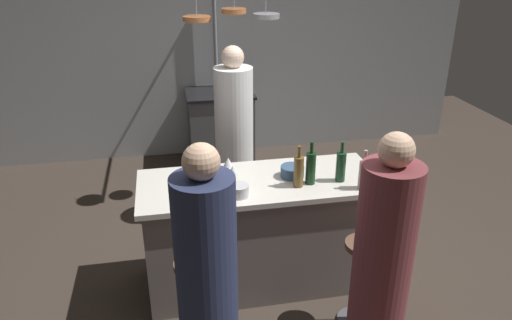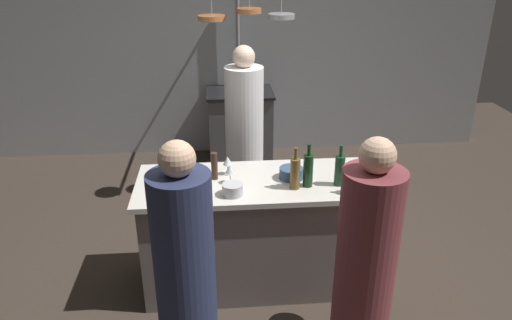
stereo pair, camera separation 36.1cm
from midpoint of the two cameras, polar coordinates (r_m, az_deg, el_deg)
name	(u,v)px [view 2 (the right image)]	position (r m, az deg, el deg)	size (l,w,h in m)	color
ground_plane	(258,279)	(4.07, 2.80, -13.89)	(9.00, 9.00, 0.00)	#382D26
back_wall	(237,50)	(6.17, -0.49, 12.75)	(6.40, 0.16, 2.60)	#9EA3A8
kitchen_island	(258,232)	(3.81, 2.93, -8.52)	(1.80, 0.72, 0.90)	slate
stove_range	(240,126)	(6.02, -0.16, 4.00)	(0.80, 0.64, 0.89)	#47474C
chef	(245,141)	(4.61, 0.88, 2.15)	(0.36, 0.36, 1.70)	white
bar_stool_right	(352,287)	(3.49, 14.25, -14.34)	(0.28, 0.28, 0.68)	#4C4C51
guest_right	(364,279)	(2.95, 16.11, -13.41)	(0.34, 0.34, 1.62)	brown
bar_stool_left	(184,296)	(3.33, -5.35, -15.76)	(0.28, 0.28, 0.68)	#4C4C51
guest_left	(186,283)	(2.83, -4.55, -14.36)	(0.34, 0.34, 1.62)	#262D4C
overhead_pot_rack	(243,30)	(5.15, 0.51, 14.97)	(0.91, 1.42, 2.17)	gray
pepper_mill	(214,166)	(3.57, -2.05, -0.78)	(0.05, 0.05, 0.21)	#382319
wine_bottle_green	(340,170)	(3.56, 12.68, -1.19)	(0.07, 0.07, 0.31)	#193D23
wine_bottle_red	(308,170)	(3.50, 9.10, -1.22)	(0.07, 0.07, 0.33)	#143319
wine_bottle_rose	(361,179)	(3.48, 15.20, -2.26)	(0.07, 0.07, 0.30)	#B78C8E
wine_bottle_amber	(295,173)	(3.46, 7.60, -1.57)	(0.07, 0.07, 0.31)	brown
wine_glass_near_left_guest	(228,161)	(3.65, -0.55, -0.23)	(0.07, 0.07, 0.15)	silver
wine_glass_near_right_guest	(230,170)	(3.51, -0.14, -1.24)	(0.07, 0.07, 0.15)	silver
mixing_bowl_steel	(233,189)	(3.37, 0.28, -3.57)	(0.15, 0.15, 0.08)	#B7B7BC
mixing_bowl_blue	(291,173)	(3.63, 7.01, -1.60)	(0.18, 0.18, 0.08)	#334C6B
mixing_bowl_ceramic	(192,176)	(3.58, -4.68, -1.99)	(0.20, 0.20, 0.07)	silver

